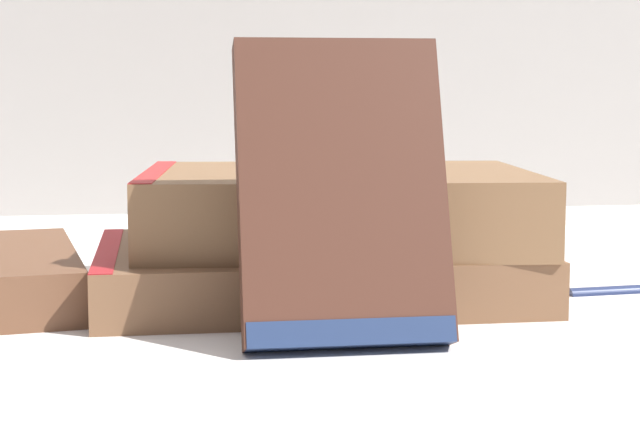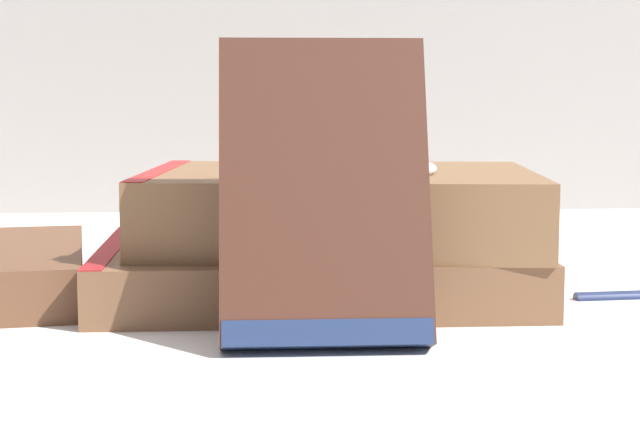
% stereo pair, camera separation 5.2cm
% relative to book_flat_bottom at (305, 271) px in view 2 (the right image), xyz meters
% --- Properties ---
extents(ground_plane, '(3.00, 3.00, 0.00)m').
position_rel_book_flat_bottom_xyz_m(ground_plane, '(-0.01, -0.04, -0.02)').
color(ground_plane, silver).
extents(book_flat_bottom, '(0.25, 0.17, 0.03)m').
position_rel_book_flat_bottom_xyz_m(book_flat_bottom, '(0.00, 0.00, 0.00)').
color(book_flat_bottom, brown).
rests_on(book_flat_bottom, ground_plane).
extents(book_flat_top, '(0.24, 0.18, 0.04)m').
position_rel_book_flat_bottom_xyz_m(book_flat_top, '(0.02, 0.00, 0.04)').
color(book_flat_top, brown).
rests_on(book_flat_top, book_flat_bottom).
extents(book_leaning_front, '(0.10, 0.07, 0.15)m').
position_rel_book_flat_bottom_xyz_m(book_leaning_front, '(0.00, -0.11, 0.05)').
color(book_leaning_front, '#422319').
rests_on(book_leaning_front, ground_plane).
extents(pocket_watch, '(0.05, 0.05, 0.01)m').
position_rel_book_flat_bottom_xyz_m(pocket_watch, '(0.05, -0.02, 0.06)').
color(pocket_watch, silver).
rests_on(pocket_watch, book_flat_top).
extents(reading_glasses, '(0.11, 0.06, 0.00)m').
position_rel_book_flat_bottom_xyz_m(reading_glasses, '(-0.03, 0.14, -0.01)').
color(reading_glasses, '#4C3828').
rests_on(reading_glasses, ground_plane).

